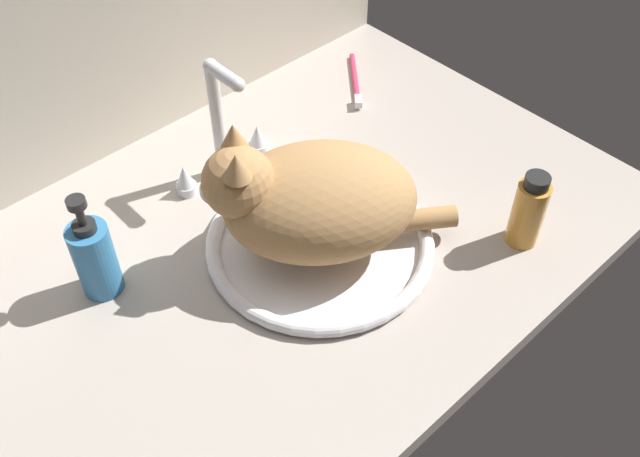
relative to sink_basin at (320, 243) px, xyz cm
name	(u,v)px	position (x,y,z in cm)	size (l,w,h in cm)	color
countertop	(271,257)	(-5.69, 4.50, -2.44)	(109.75, 68.62, 3.00)	#ADA399
backsplash_wall	(113,44)	(-5.69, 40.01, 16.96)	(109.75, 2.40, 41.81)	beige
sink_basin	(320,243)	(0.00, 0.00, 0.00)	(33.10, 33.10, 2.18)	white
faucet	(221,133)	(0.00, 22.22, 7.11)	(17.68, 9.28, 20.97)	silver
cat	(307,200)	(-1.41, 0.98, 8.96)	(33.71, 31.41, 19.24)	tan
soap_pump_bottle	(95,257)	(-26.88, 14.92, 5.23)	(5.54, 5.54, 16.82)	teal
amber_bottle	(528,211)	(22.77, -18.84, 4.84)	(4.71, 4.71, 12.29)	gold
toothbrush	(355,82)	(32.40, 25.28, -0.32)	(11.74, 13.44, 1.70)	#D83359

